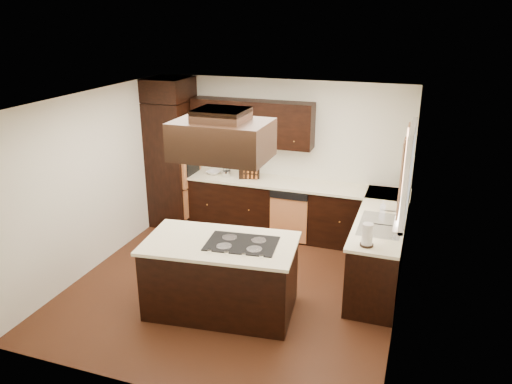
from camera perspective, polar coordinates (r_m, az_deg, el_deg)
floor at (r=6.88m, az=-2.47°, el=-10.67°), size 4.20×4.20×0.02m
ceiling at (r=6.00m, az=-2.82°, el=10.53°), size 4.20×4.20×0.02m
wall_back at (r=8.22m, az=2.79°, el=4.13°), size 4.20×0.02×2.50m
wall_front at (r=4.62m, az=-12.43°, el=-9.60°), size 4.20×0.02×2.50m
wall_left at (r=7.33m, az=-18.15°, el=1.15°), size 0.02×4.20×2.50m
wall_right at (r=5.93m, az=16.72°, el=-3.13°), size 0.02×4.20×2.50m
oven_column at (r=8.57m, az=-9.49°, el=3.22°), size 0.65×0.75×2.12m
wall_oven_face at (r=8.40m, az=-7.40°, el=3.40°), size 0.05×0.62×0.78m
base_cabinets_back at (r=8.20m, az=2.31°, el=-1.91°), size 2.93×0.60×0.88m
base_cabinets_right at (r=7.09m, az=13.99°, el=-6.15°), size 0.60×2.40×0.88m
countertop_back at (r=8.02m, az=2.33°, el=1.11°), size 2.93×0.63×0.04m
countertop_right at (r=6.91m, az=14.18°, el=-2.71°), size 0.63×2.40×0.04m
upper_cabinets at (r=8.05m, az=-0.48°, el=7.92°), size 2.00×0.34×0.72m
dishwasher_front at (r=7.88m, az=3.73°, el=-3.22°), size 0.60×0.05×0.72m
window_frame at (r=6.32m, az=17.00°, el=2.12°), size 0.06×1.32×1.12m
window_pane at (r=6.32m, az=17.25°, el=2.09°), size 0.00×1.20×1.00m
curtain_left at (r=5.90m, az=16.26°, el=1.48°), size 0.02×0.34×0.90m
curtain_right at (r=6.71m, az=16.72°, el=3.62°), size 0.02×0.34×0.90m
sink_rim at (r=6.58m, az=14.03°, el=-3.65°), size 0.52×0.84×0.01m
island at (r=6.17m, az=-4.01°, el=-9.72°), size 1.84×1.14×0.88m
island_top at (r=5.96m, az=-4.12°, el=-5.87°), size 1.91×1.21×0.04m
cooktop at (r=5.88m, az=-1.64°, el=-5.91°), size 0.88×0.64×0.01m
range_hood at (r=5.53m, az=-3.92°, el=6.00°), size 1.05×0.72×0.42m
hood_duct at (r=5.47m, az=-3.98°, el=8.79°), size 0.55×0.50×0.13m
blender_base at (r=8.24m, az=-3.37°, el=2.11°), size 0.15×0.15×0.10m
blender_pitcher at (r=8.18m, az=-3.40°, el=3.31°), size 0.13×0.13×0.26m
spice_rack at (r=8.10m, az=-0.79°, el=2.50°), size 0.34×0.20×0.28m
mixing_bowl at (r=8.38m, az=-4.87°, el=2.22°), size 0.27×0.27×0.06m
soap_bottle at (r=6.96m, az=14.30°, el=-1.63°), size 0.08×0.08×0.17m
paper_towel at (r=5.92m, az=12.61°, el=-4.81°), size 0.16×0.16×0.28m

